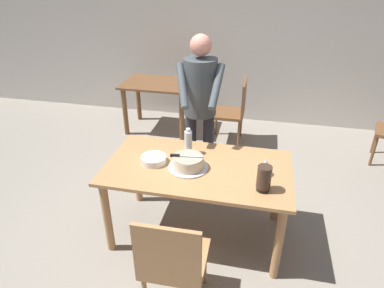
# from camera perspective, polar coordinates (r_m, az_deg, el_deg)

# --- Properties ---
(ground_plane) EXTENTS (14.00, 14.00, 0.00)m
(ground_plane) POSITION_cam_1_polar(r_m,az_deg,el_deg) (3.33, 0.89, -14.74)
(ground_plane) COLOR gray
(back_wall) EXTENTS (10.00, 0.12, 2.70)m
(back_wall) POSITION_cam_1_polar(r_m,az_deg,el_deg) (5.28, 7.42, 18.23)
(back_wall) COLOR beige
(back_wall) RESTS_ON ground_plane
(main_dining_table) EXTENTS (1.58, 0.87, 0.75)m
(main_dining_table) POSITION_cam_1_polar(r_m,az_deg,el_deg) (2.93, 0.98, -5.61)
(main_dining_table) COLOR tan
(main_dining_table) RESTS_ON ground_plane
(cake_on_platter) EXTENTS (0.34, 0.34, 0.11)m
(cake_on_platter) POSITION_cam_1_polar(r_m,az_deg,el_deg) (2.82, -0.65, -3.20)
(cake_on_platter) COLOR silver
(cake_on_platter) RESTS_ON main_dining_table
(cake_knife) EXTENTS (0.27, 0.06, 0.02)m
(cake_knife) POSITION_cam_1_polar(r_m,az_deg,el_deg) (2.79, -2.13, -2.00)
(cake_knife) COLOR silver
(cake_knife) RESTS_ON cake_on_platter
(plate_stack) EXTENTS (0.22, 0.22, 0.06)m
(plate_stack) POSITION_cam_1_polar(r_m,az_deg,el_deg) (2.92, -6.54, -2.62)
(plate_stack) COLOR white
(plate_stack) RESTS_ON main_dining_table
(wine_glass_near) EXTENTS (0.08, 0.08, 0.14)m
(wine_glass_near) POSITION_cam_1_polar(r_m,az_deg,el_deg) (2.77, 12.41, -3.30)
(wine_glass_near) COLOR silver
(wine_glass_near) RESTS_ON main_dining_table
(water_bottle) EXTENTS (0.07, 0.07, 0.25)m
(water_bottle) POSITION_cam_1_polar(r_m,az_deg,el_deg) (2.99, -0.64, 0.31)
(water_bottle) COLOR silver
(water_bottle) RESTS_ON main_dining_table
(hurricane_lamp) EXTENTS (0.11, 0.11, 0.21)m
(hurricane_lamp) POSITION_cam_1_polar(r_m,az_deg,el_deg) (2.58, 12.12, -5.73)
(hurricane_lamp) COLOR black
(hurricane_lamp) RESTS_ON main_dining_table
(person_cutting_cake) EXTENTS (0.46, 0.57, 1.72)m
(person_cutting_cake) POSITION_cam_1_polar(r_m,az_deg,el_deg) (3.30, 1.37, 7.15)
(person_cutting_cake) COLOR #2D2D38
(person_cutting_cake) RESTS_ON ground_plane
(chair_near_side) EXTENTS (0.45, 0.45, 0.90)m
(chair_near_side) POSITION_cam_1_polar(r_m,az_deg,el_deg) (2.43, -3.31, -19.16)
(chair_near_side) COLOR tan
(chair_near_side) RESTS_ON ground_plane
(background_table) EXTENTS (1.00, 0.70, 0.74)m
(background_table) POSITION_cam_1_polar(r_m,az_deg,el_deg) (5.01, -5.80, 8.59)
(background_table) COLOR brown
(background_table) RESTS_ON ground_plane
(background_chair_1) EXTENTS (0.44, 0.44, 0.90)m
(background_chair_1) POSITION_cam_1_polar(r_m,az_deg,el_deg) (4.67, 7.07, 5.82)
(background_chair_1) COLOR brown
(background_chair_1) RESTS_ON ground_plane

